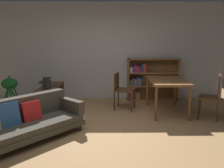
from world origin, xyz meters
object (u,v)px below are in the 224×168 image
media_console (50,98)px  desk_speaker (47,83)px  dining_chair_near (213,94)px  bookshelf (149,79)px  potted_floor_plant (10,92)px  open_laptop (50,84)px  dining_table (167,83)px  fabric_couch (19,122)px  dining_chair_far (122,88)px

media_console → desk_speaker: desk_speaker is taller
dining_chair_near → bookshelf: (-1.11, 1.66, 0.05)m
desk_speaker → potted_floor_plant: size_ratio=0.32×
potted_floor_plant → desk_speaker: bearing=-19.2°
open_laptop → dining_table: (2.83, -0.47, 0.10)m
desk_speaker → potted_floor_plant: 1.11m
media_console → open_laptop: (-0.05, 0.22, 0.31)m
potted_floor_plant → dining_table: potted_floor_plant is taller
dining_chair_near → potted_floor_plant: bearing=170.4°
dining_table → bookshelf: bookshelf is taller
dining_chair_near → open_laptop: bearing=166.5°
fabric_couch → dining_chair_far: (1.82, 1.82, 0.18)m
fabric_couch → bookshelf: bearing=46.3°
fabric_couch → dining_chair_far: size_ratio=2.30×
open_laptop → dining_chair_near: (3.72, -0.89, -0.06)m
open_laptop → potted_floor_plant: bearing=-174.3°
desk_speaker → bookshelf: (2.56, 1.22, -0.12)m
open_laptop → dining_table: dining_table is taller
media_console → dining_table: dining_table is taller
bookshelf → open_laptop: bearing=-163.6°
dining_chair_near → media_console: bearing=169.7°
dining_chair_near → dining_chair_far: size_ratio=1.09×
fabric_couch → media_console: (0.07, 1.78, -0.05)m
fabric_couch → dining_table: (2.85, 1.53, 0.36)m
dining_table → dining_chair_far: 1.08m
fabric_couch → desk_speaker: desk_speaker is taller
potted_floor_plant → dining_chair_far: size_ratio=0.93×
potted_floor_plant → dining_table: (3.79, -0.38, 0.28)m
desk_speaker → dining_chair_near: (3.67, -0.44, -0.17)m
dining_table → open_laptop: bearing=170.5°
dining_table → dining_chair_near: dining_chair_near is taller
dining_chair_far → bookshelf: size_ratio=0.63×
media_console → bookshelf: bookshelf is taller
dining_chair_near → bookshelf: bookshelf is taller
media_console → dining_table: (2.78, -0.25, 0.41)m
fabric_couch → open_laptop: bearing=89.2°
dining_chair_near → bookshelf: bearing=123.8°
dining_table → bookshelf: 1.26m
media_console → dining_chair_near: 3.75m
open_laptop → dining_chair_far: size_ratio=0.51×
potted_floor_plant → bookshelf: (3.58, 0.86, 0.17)m
potted_floor_plant → dining_chair_far: 2.76m
desk_speaker → fabric_couch: bearing=-93.0°
desk_speaker → dining_chair_near: dining_chair_near is taller
media_console → open_laptop: size_ratio=3.07×
media_console → potted_floor_plant: bearing=172.8°
open_laptop → desk_speaker: (0.05, -0.45, 0.11)m
fabric_couch → media_console: fabric_couch is taller
bookshelf → desk_speaker: bearing=-154.6°
fabric_couch → bookshelf: (2.64, 2.77, 0.25)m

